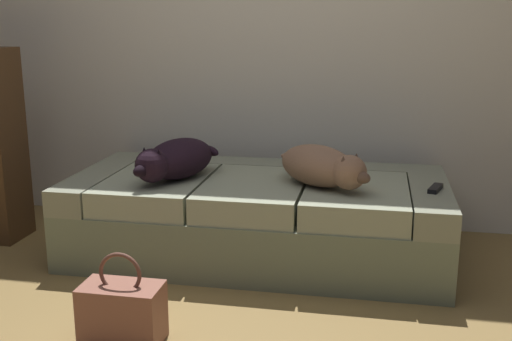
{
  "coord_description": "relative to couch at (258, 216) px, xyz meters",
  "views": [
    {
      "loc": [
        0.6,
        -2.01,
        1.27
      ],
      "look_at": [
        0.0,
        1.1,
        0.48
      ],
      "focal_mm": 43.81,
      "sensor_mm": 36.0,
      "label": 1
    }
  ],
  "objects": [
    {
      "name": "dog_dark",
      "position": [
        -0.42,
        -0.12,
        0.32
      ],
      "size": [
        0.41,
        0.59,
        0.21
      ],
      "color": "black",
      "rests_on": "couch"
    },
    {
      "name": "couch",
      "position": [
        0.0,
        0.0,
        0.0
      ],
      "size": [
        1.98,
        0.95,
        0.43
      ],
      "color": "slate",
      "rests_on": "ground"
    },
    {
      "name": "tv_remote",
      "position": [
        0.91,
        -0.09,
        0.23
      ],
      "size": [
        0.09,
        0.16,
        0.02
      ],
      "primitive_type": "cube",
      "rotation": [
        0.0,
        0.0,
        -0.31
      ],
      "color": "black",
      "rests_on": "couch"
    },
    {
      "name": "handbag",
      "position": [
        -0.35,
        -1.03,
        -0.09
      ],
      "size": [
        0.32,
        0.18,
        0.38
      ],
      "color": "#8E5644",
      "rests_on": "ground"
    },
    {
      "name": "dog_tan",
      "position": [
        0.35,
        -0.12,
        0.32
      ],
      "size": [
        0.54,
        0.48,
        0.21
      ],
      "color": "#8C654B",
      "rests_on": "couch"
    }
  ]
}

